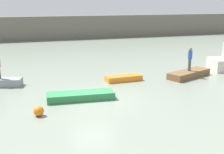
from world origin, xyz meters
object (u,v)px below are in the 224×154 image
object	(u,v)px
rowboat_brown	(189,74)
mooring_buoy	(39,111)
rowboat_grey	(0,82)
rowboat_orange	(123,78)
rowboat_green	(81,96)
person_blue_shirt	(190,58)

from	to	relation	value
rowboat_brown	mooring_buoy	xyz separation A→B (m)	(-11.57, -4.65, 0.02)
mooring_buoy	rowboat_brown	bearing A→B (deg)	21.88
rowboat_grey	rowboat_orange	distance (m)	8.61
rowboat_grey	rowboat_green	world-z (taller)	rowboat_grey
person_blue_shirt	mooring_buoy	bearing A→B (deg)	-158.12
rowboat_orange	rowboat_grey	bearing A→B (deg)	169.18
rowboat_orange	rowboat_brown	xyz separation A→B (m)	(5.11, -0.53, 0.05)
mooring_buoy	person_blue_shirt	bearing A→B (deg)	21.88
person_blue_shirt	mooring_buoy	size ratio (longest dim) A/B	3.36
rowboat_grey	mooring_buoy	size ratio (longest dim) A/B	5.51
rowboat_orange	mooring_buoy	size ratio (longest dim) A/B	4.95
person_blue_shirt	mooring_buoy	xyz separation A→B (m)	(-11.57, -4.65, -1.24)
rowboat_grey	rowboat_green	bearing A→B (deg)	-27.99
mooring_buoy	rowboat_grey	bearing A→B (deg)	107.81
rowboat_green	person_blue_shirt	distance (m)	9.49
rowboat_brown	mooring_buoy	distance (m)	12.47
rowboat_green	rowboat_brown	size ratio (longest dim) A/B	1.03
rowboat_grey	rowboat_green	distance (m)	6.44
rowboat_brown	person_blue_shirt	distance (m)	1.25
rowboat_green	mooring_buoy	distance (m)	3.22
person_blue_shirt	rowboat_green	bearing A→B (deg)	-163.26
rowboat_orange	mooring_buoy	bearing A→B (deg)	-143.81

